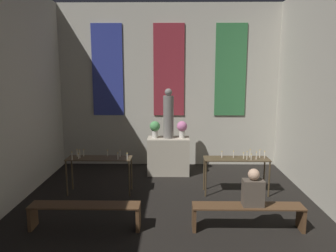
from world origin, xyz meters
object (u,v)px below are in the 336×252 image
at_px(altar, 168,156).
at_px(flower_vase_left, 155,128).
at_px(candle_rack_left, 99,162).
at_px(person_seated, 253,190).
at_px(statue, 168,115).
at_px(pew_back_left, 85,211).
at_px(pew_back_right, 248,212).
at_px(flower_vase_right, 182,128).
at_px(candle_rack_right, 237,163).

height_order(altar, flower_vase_left, flower_vase_left).
bearing_deg(altar, candle_rack_left, -137.34).
height_order(candle_rack_left, person_seated, person_seated).
bearing_deg(statue, pew_back_left, -114.45).
relative_size(altar, pew_back_left, 0.57).
bearing_deg(candle_rack_left, statue, 42.66).
bearing_deg(candle_rack_left, flower_vase_left, 50.22).
bearing_deg(statue, candle_rack_left, -137.34).
bearing_deg(flower_vase_left, altar, 0.00).
height_order(pew_back_left, person_seated, person_seated).
xyz_separation_m(pew_back_left, pew_back_right, (2.88, 0.00, 0.00)).
height_order(flower_vase_right, person_seated, flower_vase_right).
xyz_separation_m(candle_rack_left, person_seated, (3.07, -1.73, 0.01)).
height_order(altar, candle_rack_left, candle_rack_left).
distance_m(flower_vase_left, candle_rack_right, 2.46).
xyz_separation_m(candle_rack_right, person_seated, (-0.05, -1.73, 0.01)).
bearing_deg(candle_rack_right, person_seated, -91.55).
distance_m(flower_vase_right, pew_back_left, 3.76).
relative_size(altar, candle_rack_right, 0.76).
bearing_deg(candle_rack_left, candle_rack_right, -0.00).
bearing_deg(statue, candle_rack_right, -42.55).
relative_size(candle_rack_left, person_seated, 2.19).
distance_m(statue, person_seated, 3.61).
xyz_separation_m(flower_vase_left, pew_back_right, (1.80, -3.16, -0.94)).
bearing_deg(flower_vase_right, altar, 180.00).
relative_size(flower_vase_right, candle_rack_left, 0.31).
height_order(altar, statue, statue).
relative_size(statue, person_seated, 1.99).
height_order(flower_vase_right, candle_rack_right, flower_vase_right).
distance_m(flower_vase_left, flower_vase_right, 0.72).
distance_m(altar, flower_vase_right, 0.85).
bearing_deg(statue, person_seated, -64.40).
relative_size(flower_vase_right, pew_back_left, 0.23).
xyz_separation_m(flower_vase_left, candle_rack_left, (-1.19, -1.43, -0.54)).
xyz_separation_m(pew_back_right, person_seated, (0.08, -0.00, 0.41)).
distance_m(candle_rack_right, person_seated, 1.73).
bearing_deg(pew_back_left, pew_back_right, 0.00).
bearing_deg(flower_vase_right, candle_rack_right, -50.07).
bearing_deg(pew_back_right, candle_rack_left, 150.00).
bearing_deg(flower_vase_right, pew_back_right, -71.21).
distance_m(candle_rack_left, candle_rack_right, 3.12).
xyz_separation_m(candle_rack_right, pew_back_right, (-0.12, -1.73, -0.40)).
xyz_separation_m(flower_vase_right, person_seated, (1.15, -3.16, -0.53)).
xyz_separation_m(flower_vase_left, candle_rack_right, (1.92, -1.43, -0.54)).
bearing_deg(candle_rack_right, altar, 137.45).
bearing_deg(pew_back_right, candle_rack_right, 85.89).
bearing_deg(pew_back_left, altar, 65.55).
relative_size(flower_vase_left, pew_back_right, 0.23).
relative_size(flower_vase_right, candle_rack_right, 0.31).
bearing_deg(flower_vase_left, pew_back_left, -108.79).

